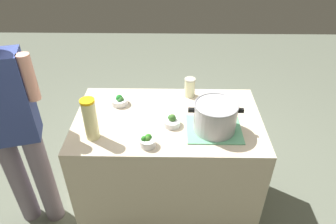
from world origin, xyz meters
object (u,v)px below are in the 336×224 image
(broccoli_bowl_front, at_px, (172,121))
(broccoli_bowl_back, at_px, (120,101))
(lemonade_pitcher, at_px, (90,119))
(broccoli_bowl_center, at_px, (148,141))
(cooking_pot, at_px, (215,116))
(person_cook, at_px, (13,129))
(mason_jar, at_px, (190,87))

(broccoli_bowl_front, height_order, broccoli_bowl_back, broccoli_bowl_front)
(lemonade_pitcher, relative_size, broccoli_bowl_back, 2.27)
(lemonade_pitcher, distance_m, broccoli_bowl_center, 0.38)
(cooking_pot, height_order, person_cook, person_cook)
(mason_jar, bearing_deg, lemonade_pitcher, 38.60)
(broccoli_bowl_center, bearing_deg, lemonade_pitcher, -11.71)
(lemonade_pitcher, relative_size, mason_jar, 1.91)
(cooking_pot, relative_size, broccoli_bowl_front, 2.99)
(broccoli_bowl_front, bearing_deg, cooking_pot, 169.93)
(lemonade_pitcher, relative_size, person_cook, 0.17)
(lemonade_pitcher, xyz_separation_m, person_cook, (0.56, -0.09, -0.15))
(cooking_pot, height_order, broccoli_bowl_back, cooking_pot)
(mason_jar, height_order, person_cook, person_cook)
(person_cook, bearing_deg, mason_jar, -160.73)
(mason_jar, distance_m, broccoli_bowl_center, 0.65)
(cooking_pot, xyz_separation_m, broccoli_bowl_center, (0.43, 0.16, -0.08))
(mason_jar, xyz_separation_m, broccoli_bowl_back, (0.52, 0.13, -0.05))
(broccoli_bowl_center, xyz_separation_m, broccoli_bowl_back, (0.24, -0.45, -0.00))
(lemonade_pitcher, xyz_separation_m, mason_jar, (-0.64, -0.51, -0.07))
(lemonade_pitcher, distance_m, person_cook, 0.59)
(mason_jar, relative_size, person_cook, 0.09)
(mason_jar, bearing_deg, broccoli_bowl_back, 13.67)
(cooking_pot, bearing_deg, mason_jar, -70.91)
(mason_jar, bearing_deg, broccoli_bowl_front, 70.09)
(broccoli_bowl_front, xyz_separation_m, broccoli_bowl_back, (0.39, -0.24, 0.00))
(mason_jar, height_order, broccoli_bowl_front, mason_jar)
(lemonade_pitcher, distance_m, broccoli_bowl_front, 0.53)
(cooking_pot, distance_m, broccoli_bowl_front, 0.29)
(broccoli_bowl_back, bearing_deg, person_cook, 23.31)
(lemonade_pitcher, relative_size, broccoli_bowl_center, 2.80)
(cooking_pot, bearing_deg, person_cook, -0.02)
(cooking_pot, height_order, mason_jar, cooking_pot)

